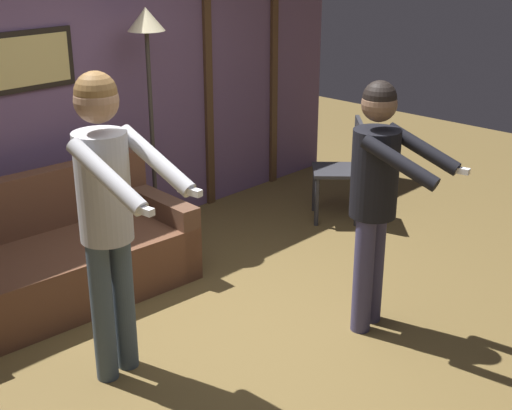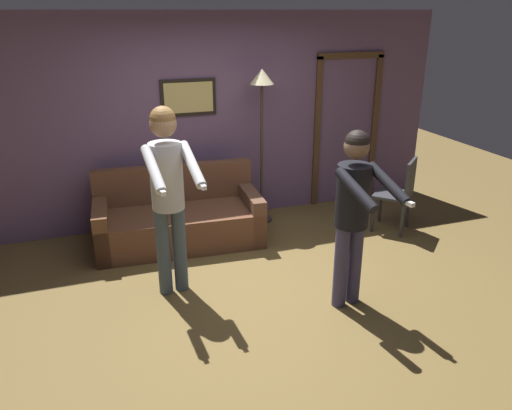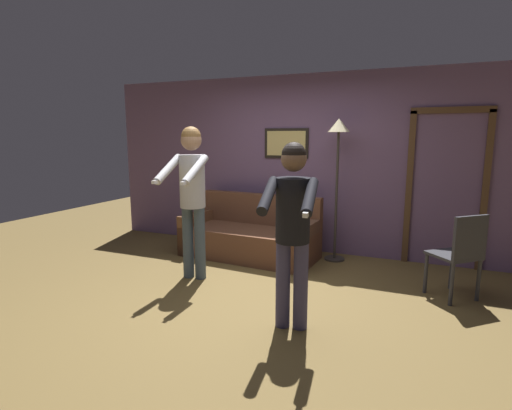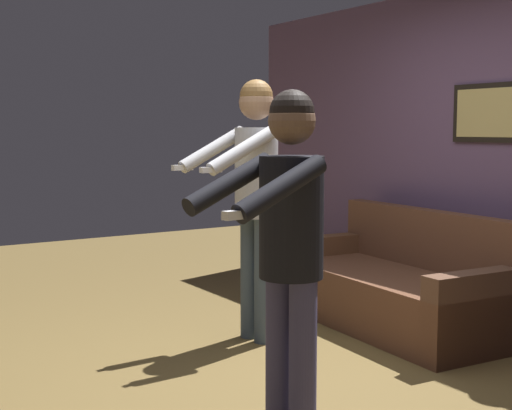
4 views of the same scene
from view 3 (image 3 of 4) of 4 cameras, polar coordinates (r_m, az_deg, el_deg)
The scene contains 7 objects.
ground_plane at distance 4.47m, azimuth -1.53°, elevation -12.78°, with size 12.00×12.00×0.00m, color brown.
back_wall_assembly at distance 6.01m, azimuth 6.61°, elevation 5.81°, with size 6.40×0.10×2.60m.
couch at distance 5.75m, azimuth -0.79°, elevation -4.65°, with size 1.95×0.98×0.87m.
torchiere_lamp at distance 5.52m, azimuth 11.65°, elevation 8.15°, with size 0.29×0.29×1.95m.
person_standing_left at distance 4.76m, azimuth -9.18°, elevation 2.57°, with size 0.47×0.73×1.83m.
person_standing_right at distance 3.47m, azimuth 5.23°, elevation -2.04°, with size 0.50×0.66×1.67m.
dining_chair_distant at distance 4.69m, azimuth 27.17°, elevation -5.96°, with size 0.59×0.59×0.93m.
Camera 3 is at (1.71, -3.75, 1.72)m, focal length 28.00 mm.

